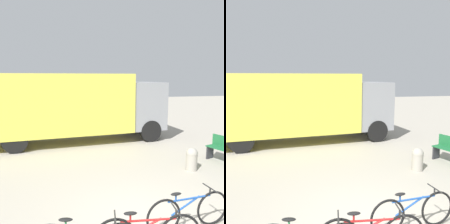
# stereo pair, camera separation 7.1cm
# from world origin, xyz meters

# --- Properties ---
(delivery_truck) EXTENTS (8.31, 2.90, 3.07)m
(delivery_truck) POSITION_xyz_m (-1.01, 7.02, 1.72)
(delivery_truck) COLOR #EAE04C
(delivery_truck) RESTS_ON ground
(bicycle_far) EXTENTS (1.79, 0.44, 0.80)m
(bicycle_far) POSITION_xyz_m (0.67, -0.10, 0.38)
(bicycle_far) COLOR black
(bicycle_far) RESTS_ON ground
(bollard_near_bench) EXTENTS (0.37, 0.37, 0.73)m
(bollard_near_bench) POSITION_xyz_m (2.37, 2.73, 0.39)
(bollard_near_bench) COLOR #9E998C
(bollard_near_bench) RESTS_ON ground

